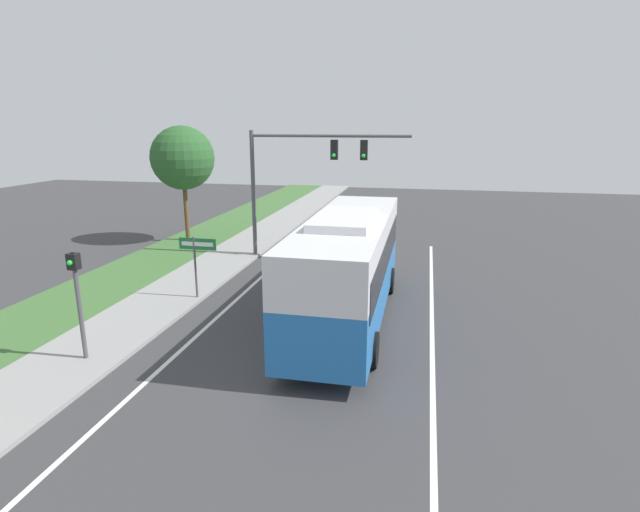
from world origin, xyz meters
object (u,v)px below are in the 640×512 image
(bus, at_px, (348,261))
(pedestrian_signal, at_px, (77,289))
(signal_gantry, at_px, (301,167))
(street_sign, at_px, (197,255))

(bus, xyz_separation_m, pedestrian_signal, (-6.64, -4.52, 0.06))
(signal_gantry, height_order, pedestrian_signal, signal_gantry)
(signal_gantry, bearing_deg, street_sign, -109.17)
(bus, xyz_separation_m, street_sign, (-5.76, 0.82, -0.30))
(pedestrian_signal, xyz_separation_m, street_sign, (0.88, 5.34, -0.37))
(bus, bearing_deg, pedestrian_signal, -145.75)
(bus, bearing_deg, street_sign, 171.88)
(bus, height_order, street_sign, bus)
(signal_gantry, xyz_separation_m, street_sign, (-2.31, -6.65, -2.71))
(street_sign, bearing_deg, pedestrian_signal, -99.36)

